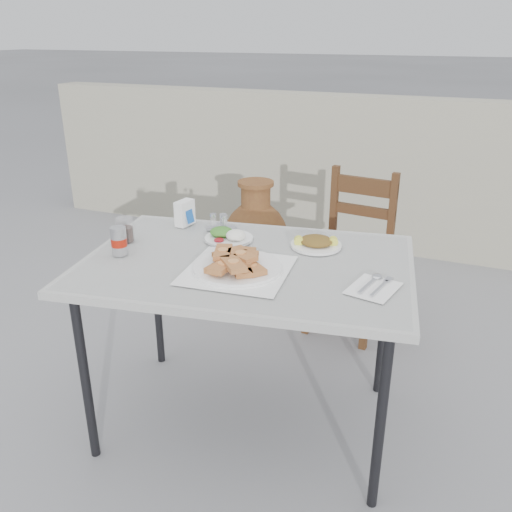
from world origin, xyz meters
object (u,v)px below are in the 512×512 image
at_px(pide_plate, 238,262).
at_px(terracotta_urn, 256,243).
at_px(cola_glass, 125,231).
at_px(napkin_holder, 185,213).
at_px(soda_can, 119,241).
at_px(salad_chopped_plate, 316,243).
at_px(salad_rice_plate, 228,235).
at_px(chair, 352,251).
at_px(condiment_caddy, 221,224).
at_px(cafe_table, 247,272).

distance_m(pide_plate, terracotta_urn, 1.50).
xyz_separation_m(cola_glass, napkin_holder, (0.14, 0.29, 0.01)).
bearing_deg(soda_can, terracotta_urn, 88.35).
bearing_deg(salad_chopped_plate, salad_rice_plate, -169.98).
height_order(cola_glass, chair, chair).
distance_m(condiment_caddy, terracotta_urn, 1.08).
xyz_separation_m(soda_can, cola_glass, (-0.07, 0.14, -0.01)).
bearing_deg(condiment_caddy, napkin_holder, 179.60).
xyz_separation_m(salad_rice_plate, napkin_holder, (-0.27, 0.10, 0.04)).
bearing_deg(chair, soda_can, -114.29).
relative_size(salad_rice_plate, salad_chopped_plate, 0.98).
bearing_deg(condiment_caddy, salad_rice_plate, -49.75).
height_order(pide_plate, salad_rice_plate, pide_plate).
height_order(cafe_table, terracotta_urn, cafe_table).
relative_size(salad_chopped_plate, cola_glass, 2.05).
bearing_deg(chair, terracotta_urn, 171.46).
height_order(salad_rice_plate, cola_glass, cola_glass).
bearing_deg(salad_chopped_plate, pide_plate, -120.35).
xyz_separation_m(cafe_table, chair, (0.21, 1.04, -0.26)).
xyz_separation_m(pide_plate, chair, (0.20, 1.15, -0.36)).
bearing_deg(soda_can, condiment_caddy, 58.63).
relative_size(condiment_caddy, terracotta_urn, 0.17).
height_order(salad_chopped_plate, soda_can, soda_can).
bearing_deg(cola_glass, chair, 53.29).
bearing_deg(cafe_table, soda_can, -163.78).
bearing_deg(soda_can, salad_rice_plate, 43.47).
bearing_deg(salad_rice_plate, condiment_caddy, 130.25).
bearing_deg(cola_glass, salad_rice_plate, 24.62).
relative_size(pide_plate, salad_chopped_plate, 1.96).
bearing_deg(terracotta_urn, salad_rice_plate, -73.95).
distance_m(pide_plate, salad_rice_plate, 0.34).
bearing_deg(salad_chopped_plate, chair, 90.53).
xyz_separation_m(pide_plate, salad_rice_plate, (-0.17, 0.29, -0.02)).
height_order(cafe_table, salad_chopped_plate, salad_chopped_plate).
bearing_deg(condiment_caddy, salad_chopped_plate, -3.85).
relative_size(cola_glass, napkin_holder, 0.90).
xyz_separation_m(salad_chopped_plate, soda_can, (-0.73, -0.39, 0.04)).
distance_m(pide_plate, soda_can, 0.52).
height_order(condiment_caddy, chair, chair).
xyz_separation_m(salad_rice_plate, terracotta_urn, (-0.30, 1.05, -0.46)).
bearing_deg(cola_glass, salad_chopped_plate, 17.84).
height_order(cafe_table, pide_plate, pide_plate).
bearing_deg(condiment_caddy, terracotta_urn, 102.93).
bearing_deg(salad_chopped_plate, terracotta_urn, 124.89).
xyz_separation_m(salad_chopped_plate, chair, (-0.01, 0.80, -0.34)).
xyz_separation_m(condiment_caddy, chair, (0.46, 0.77, -0.35)).
distance_m(salad_rice_plate, salad_chopped_plate, 0.39).
height_order(soda_can, terracotta_urn, soda_can).
relative_size(soda_can, terracotta_urn, 0.15).
bearing_deg(pide_plate, napkin_holder, 139.05).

